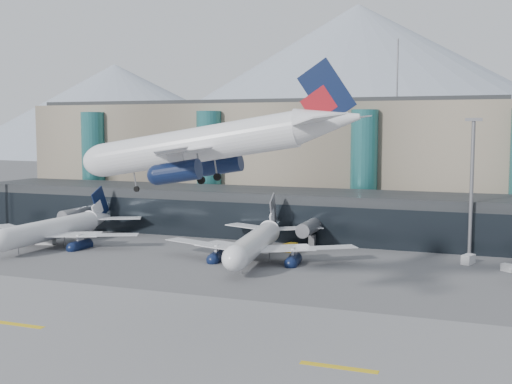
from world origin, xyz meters
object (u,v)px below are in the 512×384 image
lightmast_mid (472,179)px  hero_jet (223,133)px  veh_g (508,268)px  veh_b (290,247)px  jet_parked_mid (259,234)px  jet_parked_left (62,221)px  veh_d (468,259)px  veh_a (46,239)px

lightmast_mid → hero_jet: hero_jet is taller
veh_g → veh_b: bearing=-149.0°
hero_jet → jet_parked_mid: (-10.43, 40.17, -18.69)m
hero_jet → veh_b: bearing=95.8°
jet_parked_left → veh_b: 47.48m
lightmast_mid → jet_parked_left: lightmast_mid is taller
lightmast_mid → veh_d: size_ratio=8.89×
hero_jet → veh_b: hero_jet is taller
veh_a → veh_g: 88.83m
veh_d → hero_jet: bearing=172.2°
lightmast_mid → veh_d: 15.37m
lightmast_mid → jet_parked_left: 81.30m
veh_g → hero_jet: bearing=-89.3°
jet_parked_mid → veh_g: (42.61, 4.50, -3.96)m
lightmast_mid → veh_g: (6.57, -10.98, -13.80)m
hero_jet → veh_a: size_ratio=9.91×
veh_d → veh_g: (6.49, -3.82, -0.20)m
veh_b → jet_parked_mid: bearing=175.3°
veh_b → veh_g: (39.17, -3.78, -0.17)m
veh_b → veh_d: veh_d is taller
veh_g → veh_a: bearing=-139.3°
veh_d → veh_g: size_ratio=1.35×
veh_b → lightmast_mid: bearing=-59.7°
lightmast_mid → veh_d: (0.08, -7.17, -13.60)m
hero_jet → veh_g: (32.19, 44.68, -22.64)m
veh_d → veh_a: bearing=117.3°
jet_parked_left → jet_parked_mid: (43.16, -0.02, -0.01)m
veh_a → veh_d: size_ratio=1.27×
lightmast_mid → jet_parked_left: (-79.20, -15.47, -9.83)m
jet_parked_left → veh_g: 85.98m
veh_b → veh_a: bearing=119.5°
lightmast_mid → jet_parked_mid: (-36.04, -15.49, -9.84)m
jet_parked_left → jet_parked_mid: jet_parked_left is taller
hero_jet → jet_parked_mid: hero_jet is taller
jet_parked_left → veh_b: bearing=-78.5°
jet_parked_mid → veh_d: (36.12, 8.32, -3.75)m
hero_jet → veh_b: 53.87m
jet_parked_left → veh_d: size_ratio=13.10×
veh_a → veh_g: size_ratio=1.72×
jet_parked_mid → veh_a: jet_parked_mid is taller
jet_parked_mid → lightmast_mid: bearing=-74.2°
hero_jet → veh_d: (25.70, 48.50, -22.44)m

